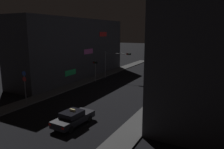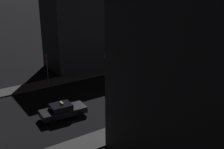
% 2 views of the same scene
% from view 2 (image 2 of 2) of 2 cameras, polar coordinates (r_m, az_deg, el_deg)
% --- Properties ---
extents(sidewalk_left, '(2.34, 57.22, 0.14)m').
position_cam_2_polar(sidewalk_left, '(45.21, 6.14, 2.39)').
color(sidewalk_left, '#4C4C4C').
rests_on(sidewalk_left, ground_plane).
extents(sidewalk_right, '(2.34, 57.22, 0.14)m').
position_cam_2_polar(sidewalk_right, '(36.03, 21.20, -3.56)').
color(sidewalk_right, '#4C4C4C').
rests_on(sidewalk_right, ground_plane).
extents(building_facade_left, '(6.18, 27.55, 11.02)m').
position_cam_2_polar(building_facade_left, '(47.41, 3.51, 10.06)').
color(building_facade_left, '#333338').
rests_on(building_facade_left, ground_plane).
extents(taxi, '(2.08, 4.55, 1.62)m').
position_cam_2_polar(taxi, '(28.73, -9.67, -6.98)').
color(taxi, black).
rests_on(taxi, ground_plane).
extents(traffic_light_overhead, '(5.30, 0.42, 5.02)m').
position_cam_2_polar(traffic_light_overhead, '(43.21, 11.60, 6.27)').
color(traffic_light_overhead, slate).
rests_on(traffic_light_overhead, ground_plane).
extents(traffic_light_left_kerb, '(0.80, 0.42, 3.62)m').
position_cam_2_polar(traffic_light_left_kerb, '(42.64, 6.10, 4.86)').
color(traffic_light_left_kerb, slate).
rests_on(traffic_light_left_kerb, ground_plane).
extents(sign_pole_left, '(0.58, 0.10, 3.98)m').
position_cam_2_polar(sign_pole_left, '(36.26, -12.65, 1.68)').
color(sign_pole_left, slate).
rests_on(sign_pole_left, sidewalk_left).
extents(street_lamp_near_block, '(0.40, 0.40, 6.96)m').
position_cam_2_polar(street_lamp_near_block, '(25.49, 5.55, -1.40)').
color(street_lamp_near_block, slate).
rests_on(street_lamp_near_block, sidewalk_right).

